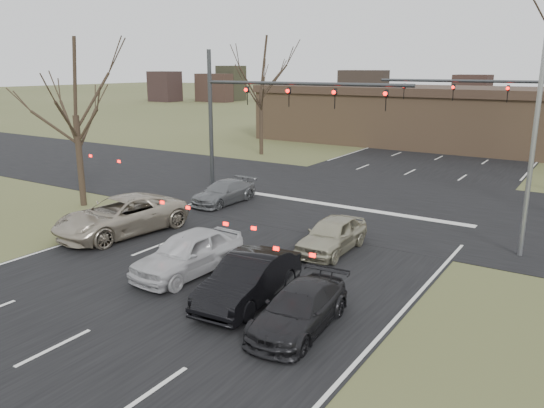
{
  "coord_description": "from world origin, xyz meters",
  "views": [
    {
      "loc": [
        11.36,
        -11.3,
        7.03
      ],
      "look_at": [
        0.87,
        5.04,
        2.0
      ],
      "focal_mm": 35.0,
      "sensor_mm": 36.0,
      "label": 1
    }
  ],
  "objects": [
    {
      "name": "mast_arm_far",
      "position": [
        6.18,
        23.0,
        5.02
      ],
      "size": [
        11.12,
        0.24,
        8.0
      ],
      "color": "#383A3D",
      "rests_on": "ground"
    },
    {
      "name": "road_main",
      "position": [
        0.0,
        60.0,
        0.01
      ],
      "size": [
        14.0,
        300.0,
        0.02
      ],
      "primitive_type": "cube",
      "color": "black",
      "rests_on": "ground"
    },
    {
      "name": "car_black_hatch",
      "position": [
        2.59,
        1.06,
        0.73
      ],
      "size": [
        1.93,
        4.54,
        1.46
      ],
      "primitive_type": "imported",
      "rotation": [
        0.0,
        0.0,
        0.09
      ],
      "color": "black",
      "rests_on": "ground"
    },
    {
      "name": "road_cross",
      "position": [
        0.0,
        15.0,
        0.01
      ],
      "size": [
        200.0,
        14.0,
        0.02
      ],
      "primitive_type": "cube",
      "color": "black",
      "rests_on": "ground"
    },
    {
      "name": "tree_left_near",
      "position": [
        -11.5,
        6.0,
        6.57
      ],
      "size": [
        5.1,
        5.1,
        8.5
      ],
      "color": "black",
      "rests_on": "ground"
    },
    {
      "name": "building",
      "position": [
        2.0,
        38.0,
        2.67
      ],
      "size": [
        42.4,
        10.4,
        5.3
      ],
      "color": "brown",
      "rests_on": "ground"
    },
    {
      "name": "car_silver_ahead",
      "position": [
        2.68,
        6.56,
        0.68
      ],
      "size": [
        1.68,
        4.05,
        1.37
      ],
      "primitive_type": "imported",
      "rotation": [
        0.0,
        0.0,
        0.02
      ],
      "color": "#A9A488",
      "rests_on": "ground"
    },
    {
      "name": "streetlight_right_near",
      "position": [
        8.82,
        10.0,
        5.59
      ],
      "size": [
        2.34,
        0.25,
        10.0
      ],
      "color": "gray",
      "rests_on": "ground"
    },
    {
      "name": "car_charcoal_sedan",
      "position": [
        4.78,
        0.34,
        0.59
      ],
      "size": [
        1.94,
        4.18,
        1.18
      ],
      "primitive_type": "imported",
      "rotation": [
        0.0,
        0.0,
        0.07
      ],
      "color": "black",
      "rests_on": "ground"
    },
    {
      "name": "mast_arm_near",
      "position": [
        -5.23,
        13.0,
        5.07
      ],
      "size": [
        12.12,
        0.24,
        8.0
      ],
      "color": "#383A3D",
      "rests_on": "ground"
    },
    {
      "name": "ground",
      "position": [
        0.0,
        0.0,
        0.0
      ],
      "size": [
        360.0,
        360.0,
        0.0
      ],
      "primitive_type": "plane",
      "color": "#4C512B",
      "rests_on": "ground"
    },
    {
      "name": "car_grey_ahead",
      "position": [
        -5.54,
        10.31,
        0.6
      ],
      "size": [
        1.83,
        4.17,
        1.19
      ],
      "primitive_type": "imported",
      "rotation": [
        0.0,
        0.0,
        -0.04
      ],
      "color": "slate",
      "rests_on": "ground"
    },
    {
      "name": "tree_left_far",
      "position": [
        -13.0,
        25.0,
        7.34
      ],
      "size": [
        5.7,
        5.7,
        9.5
      ],
      "color": "black",
      "rests_on": "ground"
    },
    {
      "name": "car_silver_suv",
      "position": [
        -6.0,
        3.68,
        0.81
      ],
      "size": [
        3.47,
        6.15,
        1.62
      ],
      "primitive_type": "imported",
      "rotation": [
        0.0,
        0.0,
        -0.14
      ],
      "color": "#A99E89",
      "rests_on": "ground"
    },
    {
      "name": "car_white_sedan",
      "position": [
        -0.5,
        1.79,
        0.76
      ],
      "size": [
        2.02,
        4.56,
        1.53
      ],
      "primitive_type": "imported",
      "rotation": [
        0.0,
        0.0,
        -0.05
      ],
      "color": "#BCBCBE",
      "rests_on": "ground"
    }
  ]
}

